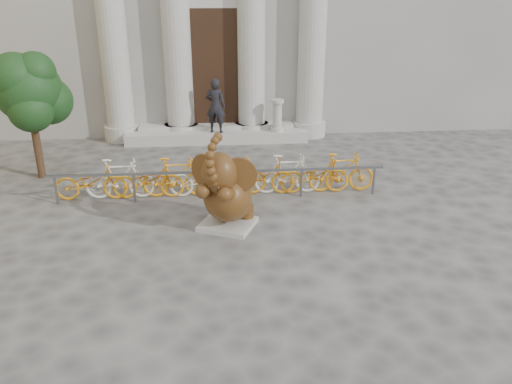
{
  "coord_description": "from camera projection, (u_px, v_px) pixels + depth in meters",
  "views": [
    {
      "loc": [
        -0.08,
        -6.98,
        4.62
      ],
      "look_at": [
        0.67,
        1.83,
        1.1
      ],
      "focal_mm": 35.0,
      "sensor_mm": 36.0,
      "label": 1
    }
  ],
  "objects": [
    {
      "name": "ground",
      "position": [
        225.0,
        296.0,
        8.18
      ],
      "size": [
        80.0,
        80.0,
        0.0
      ],
      "primitive_type": "plane",
      "color": "#474442",
      "rests_on": "ground"
    },
    {
      "name": "entrance_steps",
      "position": [
        217.0,
        135.0,
        16.81
      ],
      "size": [
        6.0,
        1.2,
        0.36
      ],
      "primitive_type": "cube",
      "color": "#A8A59E",
      "rests_on": "ground"
    },
    {
      "name": "elephant_statue",
      "position": [
        226.0,
        193.0,
        10.32
      ],
      "size": [
        1.46,
        1.7,
        2.14
      ],
      "rotation": [
        0.0,
        0.0,
        -0.42
      ],
      "color": "#A8A59E",
      "rests_on": "ground"
    },
    {
      "name": "bike_rack",
      "position": [
        218.0,
        176.0,
        12.12
      ],
      "size": [
        8.0,
        0.53,
        1.0
      ],
      "color": "slate",
      "rests_on": "ground"
    },
    {
      "name": "tree",
      "position": [
        29.0,
        92.0,
        12.63
      ],
      "size": [
        1.91,
        1.74,
        3.32
      ],
      "color": "#332114",
      "rests_on": "ground"
    },
    {
      "name": "pedestrian",
      "position": [
        215.0,
        106.0,
        16.17
      ],
      "size": [
        0.73,
        0.57,
        1.76
      ],
      "primitive_type": "imported",
      "rotation": [
        0.0,
        0.0,
        2.89
      ],
      "color": "black",
      "rests_on": "entrance_steps"
    },
    {
      "name": "balustrade_post",
      "position": [
        277.0,
        117.0,
        16.45
      ],
      "size": [
        0.43,
        0.43,
        1.06
      ],
      "color": "#A8A59E",
      "rests_on": "entrance_steps"
    }
  ]
}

